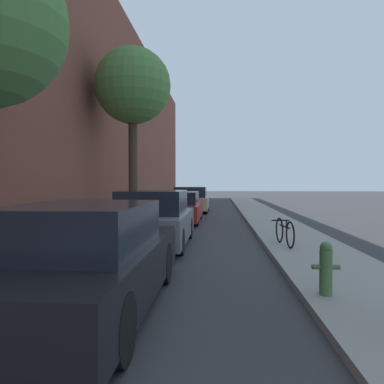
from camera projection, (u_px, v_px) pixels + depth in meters
ground_plane at (199, 225)px, 14.91m from camera, size 120.00×120.00×0.00m
sidewalk_left at (126, 223)px, 15.12m from camera, size 2.00×52.00×0.12m
sidewalk_right at (275, 224)px, 14.71m from camera, size 2.00×52.00×0.12m
building_facade_left at (92, 97)px, 15.09m from camera, size 0.70×52.00×10.10m
parked_car_black at (87, 261)px, 4.85m from camera, size 1.74×4.56×1.39m
parked_car_grey at (154, 220)px, 9.99m from camera, size 1.77×4.21×1.45m
parked_car_red at (178, 208)px, 15.95m from camera, size 1.84×4.62×1.28m
parked_car_champagne at (191, 200)px, 21.50m from camera, size 1.92×4.18×1.41m
street_tree_far at (133, 87)px, 13.83m from camera, size 2.76×2.76×6.42m
fire_hydrant at (326, 268)px, 5.20m from camera, size 0.37×0.17×0.73m
bicycle at (284, 232)px, 9.36m from camera, size 0.44×1.55×0.63m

